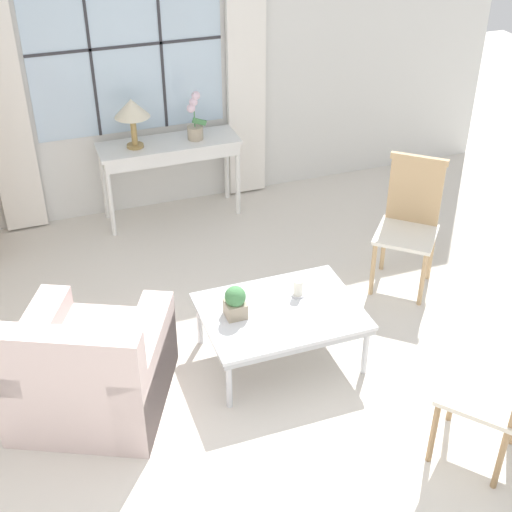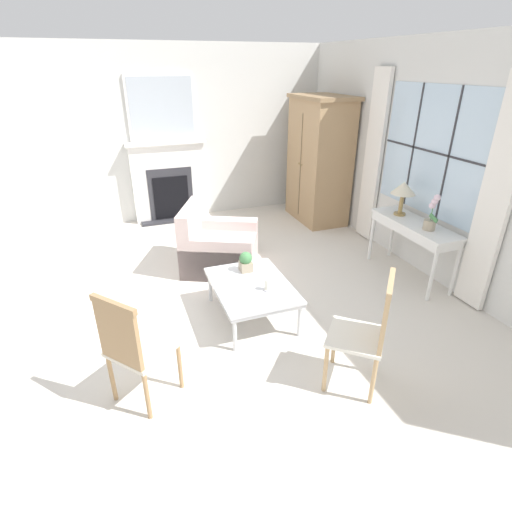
% 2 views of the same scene
% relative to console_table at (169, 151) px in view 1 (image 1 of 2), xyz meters
% --- Properties ---
extents(ground_plane, '(14.00, 14.00, 0.00)m').
position_rel_console_table_xyz_m(ground_plane, '(-0.25, -2.73, -0.65)').
color(ground_plane, silver).
extents(wall_back_windowed, '(7.20, 0.14, 2.80)m').
position_rel_console_table_xyz_m(wall_back_windowed, '(-0.25, 0.29, 0.74)').
color(wall_back_windowed, silver).
rests_on(wall_back_windowed, ground_plane).
extents(console_table, '(1.24, 0.41, 0.73)m').
position_rel_console_table_xyz_m(console_table, '(0.00, 0.00, 0.00)').
color(console_table, white).
rests_on(console_table, ground_plane).
extents(table_lamp, '(0.30, 0.30, 0.43)m').
position_rel_console_table_xyz_m(table_lamp, '(-0.29, -0.01, 0.42)').
color(table_lamp, '#9E7F47').
rests_on(table_lamp, console_table).
extents(potted_orchid, '(0.18, 0.14, 0.43)m').
position_rel_console_table_xyz_m(potted_orchid, '(0.24, -0.01, 0.25)').
color(potted_orchid, tan).
rests_on(potted_orchid, console_table).
extents(armchair_upholstered, '(1.20, 1.21, 0.85)m').
position_rel_console_table_xyz_m(armchair_upholstered, '(-1.08, -2.22, -0.37)').
color(armchair_upholstered, beige).
rests_on(armchair_upholstered, ground_plane).
extents(side_chair_wooden, '(0.62, 0.62, 1.04)m').
position_rel_console_table_xyz_m(side_chair_wooden, '(1.48, -1.65, -0.06)').
color(side_chair_wooden, white).
rests_on(side_chair_wooden, ground_plane).
extents(accent_chair_wooden, '(0.62, 0.62, 1.01)m').
position_rel_console_table_xyz_m(accent_chair_wooden, '(1.02, -3.45, -0.08)').
color(accent_chair_wooden, beige).
rests_on(accent_chair_wooden, ground_plane).
extents(coffee_table, '(1.05, 0.77, 0.41)m').
position_rel_console_table_xyz_m(coffee_table, '(0.20, -2.20, -0.28)').
color(coffee_table, silver).
rests_on(coffee_table, ground_plane).
extents(potted_plant_small, '(0.14, 0.14, 0.23)m').
position_rel_console_table_xyz_m(potted_plant_small, '(-0.10, -2.16, -0.12)').
color(potted_plant_small, tan).
rests_on(potted_plant_small, coffee_table).
extents(pillar_candle, '(0.09, 0.09, 0.13)m').
position_rel_console_table_xyz_m(pillar_candle, '(0.37, -2.09, -0.18)').
color(pillar_candle, silver).
rests_on(pillar_candle, coffee_table).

